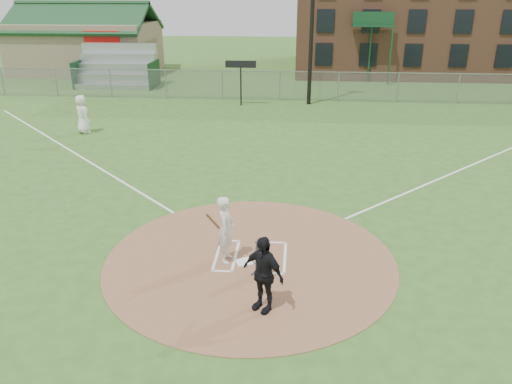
# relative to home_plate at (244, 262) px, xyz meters

# --- Properties ---
(ground) EXTENTS (140.00, 140.00, 0.00)m
(ground) POSITION_rel_home_plate_xyz_m (0.17, 0.22, -0.03)
(ground) COLOR #326020
(ground) RESTS_ON ground
(dirt_circle) EXTENTS (8.40, 8.40, 0.02)m
(dirt_circle) POSITION_rel_home_plate_xyz_m (0.17, 0.22, -0.02)
(dirt_circle) COLOR #976647
(dirt_circle) RESTS_ON ground
(home_plate) EXTENTS (0.58, 0.58, 0.03)m
(home_plate) POSITION_rel_home_plate_xyz_m (0.00, 0.00, 0.00)
(home_plate) COLOR white
(home_plate) RESTS_ON dirt_circle
(foul_line_first) EXTENTS (17.04, 17.04, 0.01)m
(foul_line_first) POSITION_rel_home_plate_xyz_m (9.17, 9.22, -0.03)
(foul_line_first) COLOR white
(foul_line_first) RESTS_ON ground
(foul_line_third) EXTENTS (17.04, 17.04, 0.01)m
(foul_line_third) POSITION_rel_home_plate_xyz_m (-8.83, 9.22, -0.03)
(foul_line_third) COLOR white
(foul_line_third) RESTS_ON ground
(catcher) EXTENTS (0.68, 0.61, 1.14)m
(catcher) POSITION_rel_home_plate_xyz_m (0.53, -0.73, 0.55)
(catcher) COLOR slate
(catcher) RESTS_ON dirt_circle
(umpire) EXTENTS (1.23, 1.04, 1.97)m
(umpire) POSITION_rel_home_plate_xyz_m (0.70, -2.16, 0.97)
(umpire) COLOR black
(umpire) RESTS_ON dirt_circle
(ondeck_player) EXTENTS (1.18, 1.16, 2.05)m
(ondeck_player) POSITION_rel_home_plate_xyz_m (-10.06, 12.99, 0.99)
(ondeck_player) COLOR white
(ondeck_player) RESTS_ON ground
(batters_boxes) EXTENTS (2.08, 1.88, 0.01)m
(batters_boxes) POSITION_rel_home_plate_xyz_m (0.17, 0.37, -0.01)
(batters_boxes) COLOR white
(batters_boxes) RESTS_ON dirt_circle
(batter_at_plate) EXTENTS (0.72, 1.05, 1.98)m
(batter_at_plate) POSITION_rel_home_plate_xyz_m (-0.51, 0.09, 0.98)
(batter_at_plate) COLOR silver
(batter_at_plate) RESTS_ON dirt_circle
(outfield_fence) EXTENTS (56.08, 0.08, 2.03)m
(outfield_fence) POSITION_rel_home_plate_xyz_m (0.17, 22.22, 0.98)
(outfield_fence) COLOR slate
(outfield_fence) RESTS_ON ground
(bleachers) EXTENTS (6.08, 3.20, 3.20)m
(bleachers) POSITION_rel_home_plate_xyz_m (-12.83, 26.42, 1.55)
(bleachers) COLOR #B7BABF
(bleachers) RESTS_ON ground
(clubhouse) EXTENTS (12.20, 8.71, 6.23)m
(clubhouse) POSITION_rel_home_plate_xyz_m (-17.83, 33.22, 2.36)
(clubhouse) COLOR gray
(clubhouse) RESTS_ON ground
(scoreboard_sign) EXTENTS (2.00, 0.10, 2.93)m
(scoreboard_sign) POSITION_rel_home_plate_xyz_m (-2.33, 20.42, 2.35)
(scoreboard_sign) COLOR black
(scoreboard_sign) RESTS_ON ground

